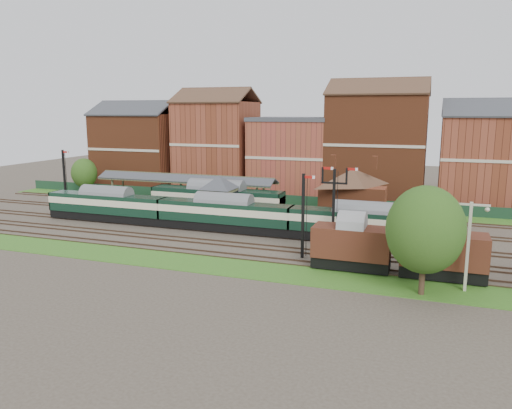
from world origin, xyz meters
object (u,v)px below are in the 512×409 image
(signal_box, at_px, (219,198))
(platform_railcar, at_px, (217,200))
(semaphore_bracket, at_px, (334,203))
(dmu_train, at_px, (224,213))
(goods_van_a, at_px, (351,244))

(signal_box, height_order, platform_railcar, signal_box)
(semaphore_bracket, distance_m, platform_railcar, 19.23)
(dmu_train, bearing_deg, platform_railcar, 120.35)
(signal_box, bearing_deg, goods_van_a, -34.43)
(platform_railcar, relative_size, goods_van_a, 2.67)
(platform_railcar, xyz_separation_m, goods_van_a, (19.67, -15.50, -0.11))
(signal_box, bearing_deg, dmu_train, -58.37)
(semaphore_bracket, bearing_deg, dmu_train, 169.14)
(goods_van_a, bearing_deg, signal_box, 145.57)
(semaphore_bracket, height_order, platform_railcar, semaphore_bracket)
(dmu_train, relative_size, platform_railcar, 2.70)
(platform_railcar, bearing_deg, dmu_train, -59.65)
(dmu_train, height_order, goods_van_a, goods_van_a)
(signal_box, distance_m, dmu_train, 3.95)
(semaphore_bracket, height_order, goods_van_a, semaphore_bracket)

